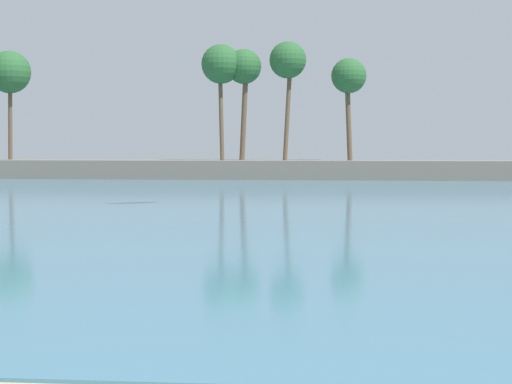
# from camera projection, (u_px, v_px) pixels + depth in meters

# --- Properties ---
(sea) EXTENTS (220.00, 104.59, 0.06)m
(sea) POSITION_uv_depth(u_px,v_px,m) (293.00, 186.00, 62.81)
(sea) COLOR teal
(sea) RESTS_ON ground
(palm_headland) EXTENTS (85.37, 6.25, 12.89)m
(palm_headland) POSITION_uv_depth(u_px,v_px,m) (257.00, 144.00, 75.31)
(palm_headland) COLOR slate
(palm_headland) RESTS_ON ground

